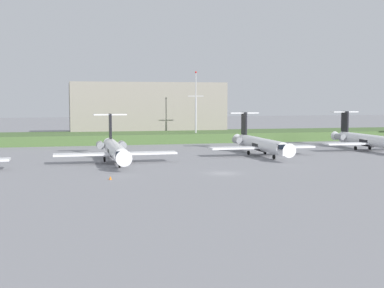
{
  "coord_description": "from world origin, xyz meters",
  "views": [
    {
      "loc": [
        -24.91,
        -82.95,
        12.04
      ],
      "look_at": [
        0.0,
        21.77,
        3.0
      ],
      "focal_mm": 50.23,
      "sensor_mm": 36.0,
      "label": 1
    }
  ],
  "objects_px": {
    "antenna_mast": "(196,113)",
    "safety_cone_front_marker": "(110,178)",
    "regional_jet_fourth": "(260,144)",
    "regional_jet_third": "(115,149)",
    "regional_jet_fifth": "(367,140)"
  },
  "relations": [
    {
      "from": "antenna_mast",
      "to": "safety_cone_front_marker",
      "type": "relative_size",
      "value": 35.73
    },
    {
      "from": "regional_jet_fourth",
      "to": "safety_cone_front_marker",
      "type": "bearing_deg",
      "value": -140.92
    },
    {
      "from": "regional_jet_fourth",
      "to": "antenna_mast",
      "type": "distance_m",
      "value": 37.68
    },
    {
      "from": "antenna_mast",
      "to": "safety_cone_front_marker",
      "type": "bearing_deg",
      "value": -114.2
    },
    {
      "from": "regional_jet_third",
      "to": "regional_jet_fourth",
      "type": "xyz_separation_m",
      "value": [
        31.35,
        6.03,
        0.0
      ]
    },
    {
      "from": "safety_cone_front_marker",
      "to": "regional_jet_fourth",
      "type": "bearing_deg",
      "value": 39.08
    },
    {
      "from": "regional_jet_fifth",
      "to": "regional_jet_fourth",
      "type": "bearing_deg",
      "value": -171.02
    },
    {
      "from": "regional_jet_fifth",
      "to": "safety_cone_front_marker",
      "type": "bearing_deg",
      "value": -152.74
    },
    {
      "from": "regional_jet_third",
      "to": "safety_cone_front_marker",
      "type": "relative_size",
      "value": 56.36
    },
    {
      "from": "regional_jet_fourth",
      "to": "antenna_mast",
      "type": "height_order",
      "value": "antenna_mast"
    },
    {
      "from": "regional_jet_fourth",
      "to": "antenna_mast",
      "type": "xyz_separation_m",
      "value": [
        -5.06,
        36.91,
        5.68
      ]
    },
    {
      "from": "regional_jet_fourth",
      "to": "safety_cone_front_marker",
      "type": "xyz_separation_m",
      "value": [
        -34.09,
        -27.69,
        -2.26
      ]
    },
    {
      "from": "regional_jet_third",
      "to": "regional_jet_fourth",
      "type": "height_order",
      "value": "same"
    },
    {
      "from": "regional_jet_third",
      "to": "regional_jet_fourth",
      "type": "bearing_deg",
      "value": 10.89
    },
    {
      "from": "safety_cone_front_marker",
      "to": "regional_jet_third",
      "type": "bearing_deg",
      "value": 82.8
    }
  ]
}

